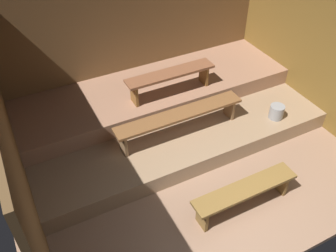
{
  "coord_description": "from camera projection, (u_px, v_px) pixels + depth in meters",
  "views": [
    {
      "loc": [
        -2.42,
        -1.95,
        4.51
      ],
      "look_at": [
        -0.27,
        2.25,
        0.52
      ],
      "focal_mm": 39.14,
      "sensor_mm": 36.0,
      "label": 1
    }
  ],
  "objects": [
    {
      "name": "ground",
      "position": [
        187.0,
        152.0,
        6.48
      ],
      "size": [
        6.04,
        4.87,
        0.08
      ],
      "primitive_type": "cube",
      "color": "#8F6C54"
    },
    {
      "name": "wall_back",
      "position": [
        136.0,
        31.0,
        6.96
      ],
      "size": [
        6.04,
        0.06,
        2.78
      ],
      "primitive_type": "cube",
      "color": "brown",
      "rests_on": "ground"
    },
    {
      "name": "wall_left",
      "position": [
        9.0,
        139.0,
        4.64
      ],
      "size": [
        0.06,
        4.87,
        2.78
      ],
      "primitive_type": "cube",
      "color": "brown",
      "rests_on": "ground"
    },
    {
      "name": "wall_right",
      "position": [
        320.0,
        47.0,
        6.48
      ],
      "size": [
        0.06,
        4.87,
        2.78
      ],
      "primitive_type": "cube",
      "color": "brown",
      "rests_on": "ground"
    },
    {
      "name": "platform_lower",
      "position": [
        168.0,
        121.0,
        6.84
      ],
      "size": [
        5.24,
        2.63,
        0.32
      ],
      "primitive_type": "cube",
      "color": "#957759",
      "rests_on": "ground"
    },
    {
      "name": "platform_middle",
      "position": [
        155.0,
        92.0,
        7.03
      ],
      "size": [
        5.24,
        1.49,
        0.32
      ],
      "primitive_type": "cube",
      "color": "#9A6E53",
      "rests_on": "platform_lower"
    },
    {
      "name": "bench_floor_center",
      "position": [
        245.0,
        192.0,
        5.3
      ],
      "size": [
        1.66,
        0.32,
        0.44
      ],
      "color": "brown",
      "rests_on": "ground"
    },
    {
      "name": "bench_lower_center",
      "position": [
        180.0,
        117.0,
        6.11
      ],
      "size": [
        2.28,
        0.32,
        0.44
      ],
      "color": "brown",
      "rests_on": "platform_lower"
    },
    {
      "name": "bench_middle_center",
      "position": [
        170.0,
        76.0,
        6.49
      ],
      "size": [
        1.65,
        0.32,
        0.44
      ],
      "color": "brown",
      "rests_on": "platform_middle"
    },
    {
      "name": "pail_lower",
      "position": [
        277.0,
        112.0,
        6.59
      ],
      "size": [
        0.26,
        0.26,
        0.25
      ],
      "primitive_type": "cylinder",
      "color": "gray",
      "rests_on": "platform_lower"
    }
  ]
}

